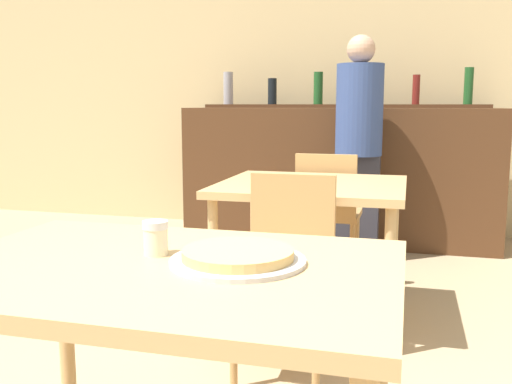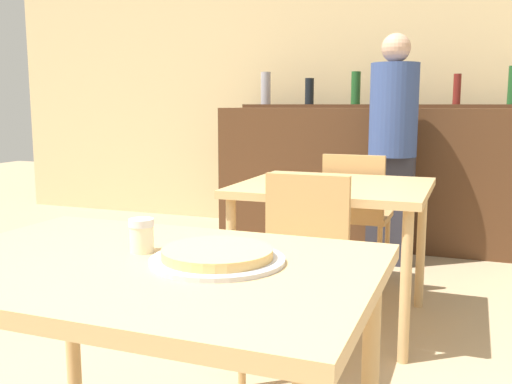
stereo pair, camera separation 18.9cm
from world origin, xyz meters
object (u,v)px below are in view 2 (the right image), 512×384
(chair_far_side_back, at_px, (356,209))
(person_standing, at_px, (393,142))
(cheese_shaker, at_px, (142,235))
(pizza_tray, at_px, (217,256))
(chair_far_side_front, at_px, (300,258))

(chair_far_side_back, bearing_deg, person_standing, -101.50)
(cheese_shaker, bearing_deg, pizza_tray, -5.13)
(chair_far_side_back, height_order, pizza_tray, chair_far_side_back)
(chair_far_side_back, height_order, cheese_shaker, cheese_shaker)
(chair_far_side_front, distance_m, cheese_shaker, 1.08)
(pizza_tray, distance_m, person_standing, 2.93)
(pizza_tray, relative_size, person_standing, 0.20)
(chair_far_side_back, distance_m, person_standing, 0.76)
(chair_far_side_back, bearing_deg, pizza_tray, 92.34)
(chair_far_side_front, distance_m, person_standing, 1.93)
(chair_far_side_back, bearing_deg, cheese_shaker, 86.56)
(person_standing, bearing_deg, chair_far_side_back, -101.50)
(chair_far_side_front, relative_size, pizza_tray, 2.54)
(pizza_tray, height_order, person_standing, person_standing)
(pizza_tray, relative_size, cheese_shaker, 3.75)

